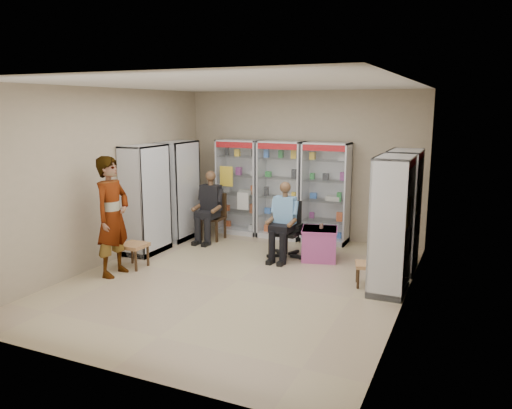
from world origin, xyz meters
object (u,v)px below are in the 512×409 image
at_px(cabinet_back_right, 326,193).
at_px(office_chair, 286,230).
at_px(cabinet_right_far, 402,211).
at_px(cabinet_left_far, 178,191).
at_px(wooden_chair, 213,217).
at_px(seated_shopkeeper, 285,223).
at_px(standing_man, 112,216).
at_px(cabinet_right_near, 391,225).
at_px(cabinet_back_left, 239,187).
at_px(woven_stool_a, 367,275).
at_px(pink_trunk, 319,244).
at_px(cabinet_back_mid, 281,190).
at_px(woven_stool_b, 134,255).
at_px(cabinet_left_near, 146,200).

relative_size(cabinet_back_right, office_chair, 1.95).
xyz_separation_m(cabinet_right_far, cabinet_left_far, (-4.46, 0.20, 0.00)).
distance_m(wooden_chair, seated_shopkeeper, 1.91).
xyz_separation_m(cabinet_right_far, wooden_chair, (-3.78, 0.40, -0.53)).
relative_size(cabinet_right_far, standing_man, 1.04).
bearing_deg(office_chair, standing_man, -136.06).
distance_m(cabinet_right_near, seated_shopkeeper, 2.20).
xyz_separation_m(cabinet_back_left, woven_stool_a, (3.20, -2.15, -0.82)).
relative_size(cabinet_right_near, office_chair, 1.95).
bearing_deg(cabinet_right_near, wooden_chair, 68.36).
xyz_separation_m(seated_shopkeeper, pink_trunk, (0.59, 0.17, -0.37)).
distance_m(cabinet_back_mid, pink_trunk, 1.81).
relative_size(cabinet_back_mid, cabinet_right_far, 1.00).
relative_size(office_chair, woven_stool_a, 2.87).
distance_m(woven_stool_a, woven_stool_b, 3.87).
bearing_deg(wooden_chair, woven_stool_a, -22.36).
bearing_deg(cabinet_right_near, woven_stool_a, 76.25).
bearing_deg(standing_man, seated_shopkeeper, -50.00).
distance_m(cabinet_right_near, office_chair, 2.24).
bearing_deg(cabinet_left_near, office_chair, 106.67).
distance_m(cabinet_back_left, office_chair, 2.08).
relative_size(cabinet_back_mid, cabinet_back_right, 1.00).
bearing_deg(cabinet_right_far, pink_trunk, 91.49).
relative_size(wooden_chair, office_chair, 0.92).
height_order(cabinet_left_far, woven_stool_a, cabinet_left_far).
bearing_deg(cabinet_back_mid, cabinet_left_near, -132.80).
bearing_deg(cabinet_back_left, cabinet_back_right, 0.00).
relative_size(cabinet_left_near, woven_stool_a, 5.60).
height_order(cabinet_back_mid, cabinet_right_far, same).
relative_size(woven_stool_a, woven_stool_b, 0.86).
bearing_deg(cabinet_left_far, woven_stool_a, 73.55).
xyz_separation_m(cabinet_right_near, woven_stool_b, (-4.13, -0.64, -0.79)).
height_order(seated_shopkeeper, woven_stool_a, seated_shopkeeper).
distance_m(wooden_chair, pink_trunk, 2.44).
bearing_deg(cabinet_right_near, cabinet_back_left, 57.72).
relative_size(cabinet_back_mid, pink_trunk, 3.38).
bearing_deg(seated_shopkeeper, cabinet_back_right, 77.20).
height_order(office_chair, seated_shopkeeper, seated_shopkeeper).
distance_m(cabinet_back_mid, woven_stool_b, 3.35).
distance_m(office_chair, standing_man, 3.01).
height_order(cabinet_right_near, seated_shopkeeper, cabinet_right_near).
relative_size(cabinet_back_mid, wooden_chair, 2.13).
bearing_deg(cabinet_left_near, standing_man, 12.55).
distance_m(cabinet_back_mid, cabinet_back_right, 0.95).
relative_size(cabinet_back_mid, cabinet_left_near, 1.00).
bearing_deg(pink_trunk, standing_man, -142.77).
bearing_deg(woven_stool_b, woven_stool_a, 10.70).
xyz_separation_m(cabinet_back_right, wooden_chair, (-2.15, -0.73, -0.53)).
xyz_separation_m(cabinet_left_near, woven_stool_a, (4.13, -0.12, -0.82)).
bearing_deg(woven_stool_a, cabinet_back_left, 146.11).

